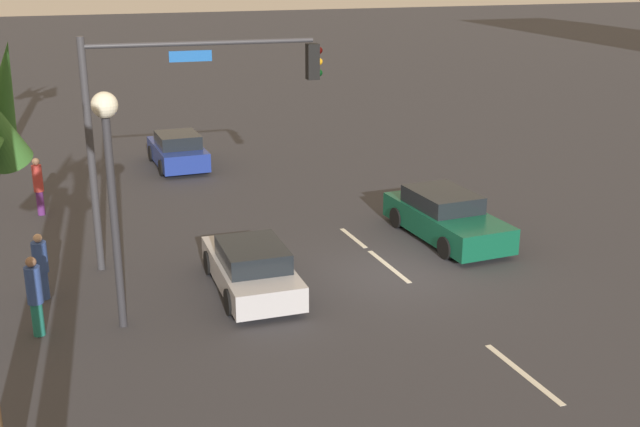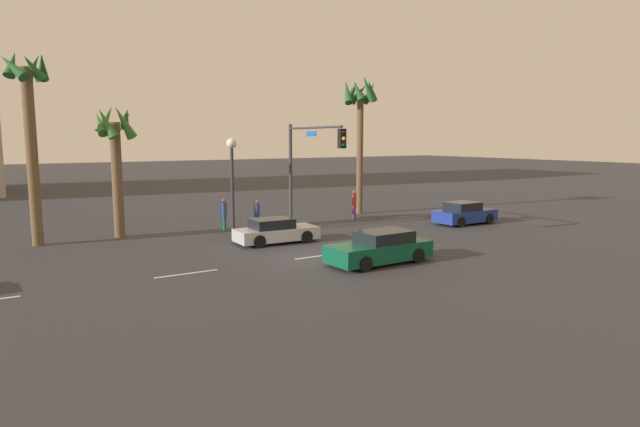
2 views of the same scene
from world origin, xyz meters
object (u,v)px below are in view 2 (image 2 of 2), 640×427
at_px(streetlamp, 232,166).
at_px(pedestrian_1, 257,213).
at_px(car_0, 275,231).
at_px(palm_tree_2, 115,145).
at_px(pedestrian_0, 354,204).
at_px(palm_tree_0, 29,116).
at_px(pedestrian_2, 224,213).
at_px(car_3, 464,214).
at_px(traffic_signal, 307,158).
at_px(car_1, 380,248).
at_px(palm_tree_1, 360,112).

distance_m(streetlamp, pedestrian_1, 4.02).
bearing_deg(car_0, palm_tree_2, 137.21).
distance_m(pedestrian_0, palm_tree_0, 19.52).
height_order(streetlamp, pedestrian_2, streetlamp).
height_order(car_0, car_3, car_3).
bearing_deg(traffic_signal, pedestrian_1, 109.77).
bearing_deg(car_3, pedestrian_1, 154.25).
distance_m(car_1, streetlamp, 10.61).
xyz_separation_m(streetlamp, pedestrian_1, (2.23, 1.61, -2.93)).
bearing_deg(palm_tree_2, traffic_signal, -27.53).
height_order(traffic_signal, palm_tree_1, palm_tree_1).
height_order(car_3, pedestrian_1, pedestrian_1).
bearing_deg(palm_tree_0, car_1, -45.33).
bearing_deg(car_0, streetlamp, 105.40).
bearing_deg(palm_tree_0, pedestrian_1, -3.92).
bearing_deg(streetlamp, palm_tree_0, 165.74).
relative_size(car_0, traffic_signal, 0.68).
height_order(streetlamp, pedestrian_1, streetlamp).
relative_size(car_0, pedestrian_1, 2.56).
bearing_deg(streetlamp, car_0, -74.60).
xyz_separation_m(streetlamp, palm_tree_2, (-5.52, 2.64, 1.17)).
relative_size(car_1, pedestrian_1, 2.79).
relative_size(pedestrian_1, palm_tree_2, 0.23).
relative_size(traffic_signal, palm_tree_0, 0.66).
xyz_separation_m(streetlamp, pedestrian_0, (9.26, 1.40, -2.78)).
relative_size(pedestrian_0, pedestrian_2, 1.03).
distance_m(car_3, streetlamp, 14.80).
bearing_deg(palm_tree_1, pedestrian_0, -133.95).
bearing_deg(palm_tree_1, streetlamp, -163.28).
relative_size(car_1, car_3, 1.16).
xyz_separation_m(car_3, pedestrian_2, (-13.69, 5.82, 0.34)).
relative_size(car_0, car_1, 0.92).
distance_m(streetlamp, palm_tree_2, 6.23).
bearing_deg(car_0, car_1, -75.57).
height_order(traffic_signal, pedestrian_0, traffic_signal).
distance_m(car_3, palm_tree_1, 10.20).
distance_m(traffic_signal, pedestrian_1, 5.17).
distance_m(car_1, palm_tree_1, 16.97).
bearing_deg(pedestrian_0, pedestrian_1, 178.32).
relative_size(traffic_signal, palm_tree_1, 0.65).
bearing_deg(traffic_signal, car_3, -10.58).
height_order(streetlamp, palm_tree_1, palm_tree_1).
bearing_deg(traffic_signal, pedestrian_0, 31.44).
xyz_separation_m(traffic_signal, pedestrian_2, (-3.36, 3.88, -3.26)).
bearing_deg(pedestrian_0, car_1, -120.81).
xyz_separation_m(pedestrian_1, palm_tree_2, (-7.74, 1.03, 4.10)).
xyz_separation_m(car_0, palm_tree_1, (10.22, 6.65, 6.55)).
height_order(car_1, palm_tree_2, palm_tree_2).
distance_m(car_3, palm_tree_2, 20.97).
distance_m(traffic_signal, pedestrian_2, 6.08).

